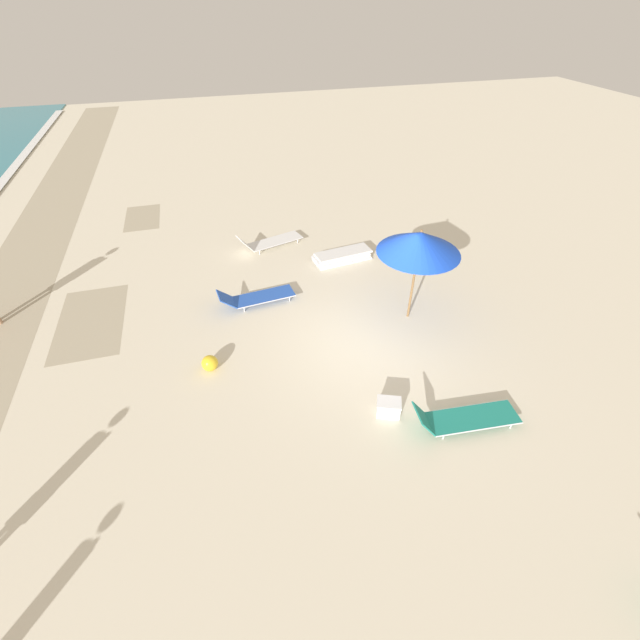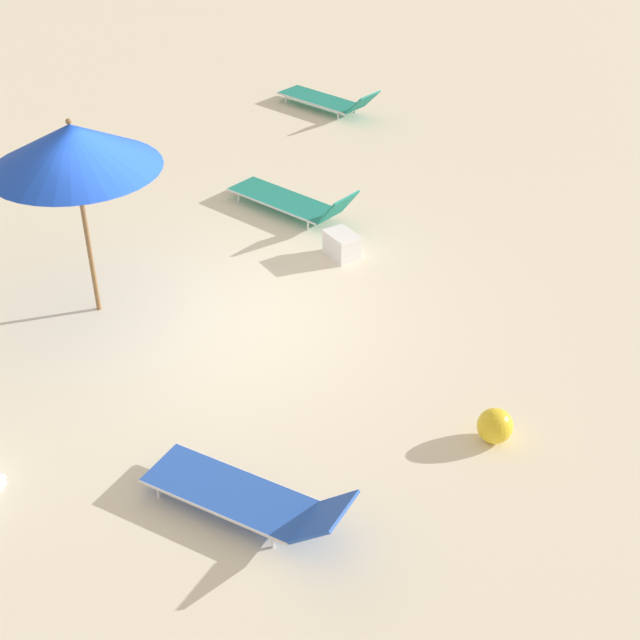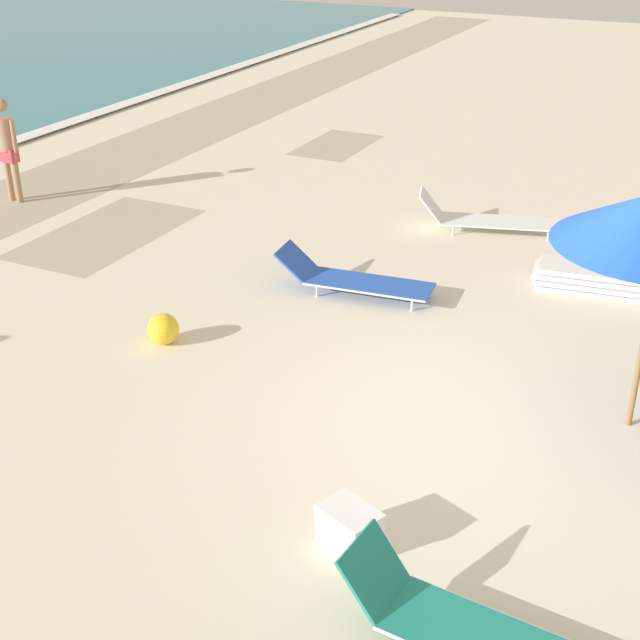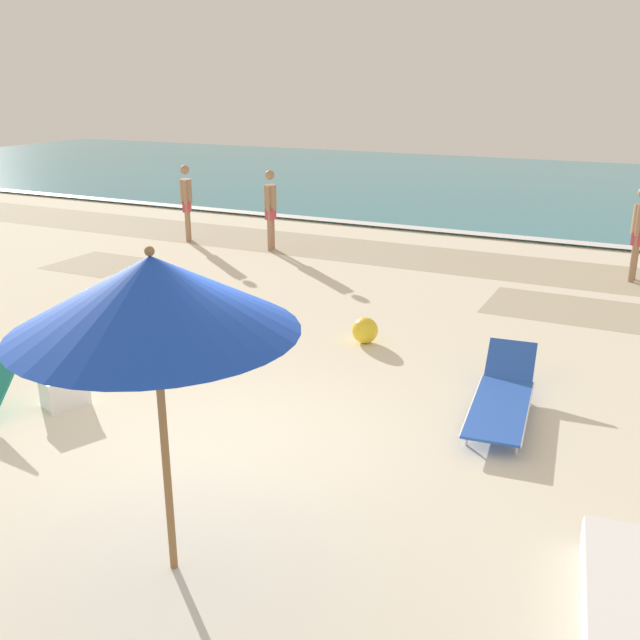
{
  "view_description": "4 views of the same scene",
  "coord_description": "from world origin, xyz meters",
  "px_view_note": "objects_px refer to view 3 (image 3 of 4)",
  "views": [
    {
      "loc": [
        -7.47,
        3.4,
        7.17
      ],
      "look_at": [
        0.24,
        1.24,
        0.75
      ],
      "focal_mm": 24.0,
      "sensor_mm": 36.0,
      "label": 1
    },
    {
      "loc": [
        6.95,
        6.52,
        6.27
      ],
      "look_at": [
        0.11,
        1.75,
        0.71
      ],
      "focal_mm": 50.0,
      "sensor_mm": 36.0,
      "label": 2
    },
    {
      "loc": [
        -7.63,
        -1.87,
        5.0
      ],
      "look_at": [
        0.05,
        1.86,
        0.76
      ],
      "focal_mm": 50.0,
      "sensor_mm": 36.0,
      "label": 3
    },
    {
      "loc": [
        3.75,
        -5.05,
        3.64
      ],
      "look_at": [
        0.36,
        1.85,
        1.03
      ],
      "focal_mm": 40.0,
      "sensor_mm": 36.0,
      "label": 4
    }
  ],
  "objects_px": {
    "sun_lounger_under_umbrella": "(486,219)",
    "beachgoer_shoreline_child": "(7,144)",
    "beach_ball": "(163,329)",
    "cooler_box": "(349,528)",
    "lounger_stack": "(605,280)",
    "sun_lounger_near_water_right": "(353,279)",
    "sun_lounger_beside_umbrella": "(483,635)"
  },
  "relations": [
    {
      "from": "sun_lounger_under_umbrella",
      "to": "beachgoer_shoreline_child",
      "type": "bearing_deg",
      "value": 88.61
    },
    {
      "from": "beach_ball",
      "to": "cooler_box",
      "type": "height_order",
      "value": "beach_ball"
    },
    {
      "from": "lounger_stack",
      "to": "cooler_box",
      "type": "xyz_separation_m",
      "value": [
        -6.18,
        1.0,
        0.02
      ]
    },
    {
      "from": "sun_lounger_near_water_right",
      "to": "beachgoer_shoreline_child",
      "type": "distance_m",
      "value": 6.92
    },
    {
      "from": "beachgoer_shoreline_child",
      "to": "cooler_box",
      "type": "distance_m",
      "value": 10.49
    },
    {
      "from": "sun_lounger_beside_umbrella",
      "to": "beach_ball",
      "type": "xyz_separation_m",
      "value": [
        3.02,
        4.83,
        -0.03
      ]
    },
    {
      "from": "sun_lounger_beside_umbrella",
      "to": "beach_ball",
      "type": "distance_m",
      "value": 5.69
    },
    {
      "from": "sun_lounger_under_umbrella",
      "to": "cooler_box",
      "type": "height_order",
      "value": "sun_lounger_under_umbrella"
    },
    {
      "from": "sun_lounger_near_water_right",
      "to": "beach_ball",
      "type": "xyz_separation_m",
      "value": [
        -2.3,
        1.46,
        -0.02
      ]
    },
    {
      "from": "sun_lounger_near_water_right",
      "to": "beach_ball",
      "type": "relative_size",
      "value": 5.66
    },
    {
      "from": "sun_lounger_under_umbrella",
      "to": "sun_lounger_beside_umbrella",
      "type": "bearing_deg",
      "value": 179.6
    },
    {
      "from": "cooler_box",
      "to": "sun_lounger_under_umbrella",
      "type": "bearing_deg",
      "value": 120.35
    },
    {
      "from": "sun_lounger_under_umbrella",
      "to": "beach_ball",
      "type": "height_order",
      "value": "sun_lounger_under_umbrella"
    },
    {
      "from": "lounger_stack",
      "to": "sun_lounger_beside_umbrella",
      "type": "height_order",
      "value": "sun_lounger_beside_umbrella"
    },
    {
      "from": "lounger_stack",
      "to": "beachgoer_shoreline_child",
      "type": "height_order",
      "value": "beachgoer_shoreline_child"
    },
    {
      "from": "sun_lounger_near_water_right",
      "to": "sun_lounger_beside_umbrella",
      "type": "bearing_deg",
      "value": -153.69
    },
    {
      "from": "beach_ball",
      "to": "lounger_stack",
      "type": "bearing_deg",
      "value": -49.35
    },
    {
      "from": "sun_lounger_near_water_right",
      "to": "lounger_stack",
      "type": "bearing_deg",
      "value": -68.95
    },
    {
      "from": "beach_ball",
      "to": "sun_lounger_near_water_right",
      "type": "bearing_deg",
      "value": -32.34
    },
    {
      "from": "sun_lounger_under_umbrella",
      "to": "sun_lounger_near_water_right",
      "type": "bearing_deg",
      "value": 146.46
    },
    {
      "from": "lounger_stack",
      "to": "sun_lounger_beside_umbrella",
      "type": "xyz_separation_m",
      "value": [
        -6.87,
        -0.34,
        0.05
      ]
    },
    {
      "from": "sun_lounger_under_umbrella",
      "to": "sun_lounger_near_water_right",
      "type": "distance_m",
      "value": 3.2
    },
    {
      "from": "sun_lounger_under_umbrella",
      "to": "cooler_box",
      "type": "distance_m",
      "value": 7.77
    },
    {
      "from": "lounger_stack",
      "to": "sun_lounger_under_umbrella",
      "type": "bearing_deg",
      "value": 46.73
    },
    {
      "from": "beachgoer_shoreline_child",
      "to": "sun_lounger_under_umbrella",
      "type": "bearing_deg",
      "value": 19.78
    },
    {
      "from": "sun_lounger_near_water_right",
      "to": "beach_ball",
      "type": "height_order",
      "value": "sun_lounger_near_water_right"
    },
    {
      "from": "beachgoer_shoreline_child",
      "to": "cooler_box",
      "type": "bearing_deg",
      "value": -27.76
    },
    {
      "from": "lounger_stack",
      "to": "beach_ball",
      "type": "distance_m",
      "value": 5.91
    },
    {
      "from": "lounger_stack",
      "to": "sun_lounger_near_water_right",
      "type": "distance_m",
      "value": 3.4
    },
    {
      "from": "lounger_stack",
      "to": "sun_lounger_beside_umbrella",
      "type": "bearing_deg",
      "value": 175.36
    },
    {
      "from": "beachgoer_shoreline_child",
      "to": "sun_lounger_beside_umbrella",
      "type": "bearing_deg",
      "value": -27.1
    },
    {
      "from": "sun_lounger_beside_umbrella",
      "to": "cooler_box",
      "type": "bearing_deg",
      "value": 68.33
    }
  ]
}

